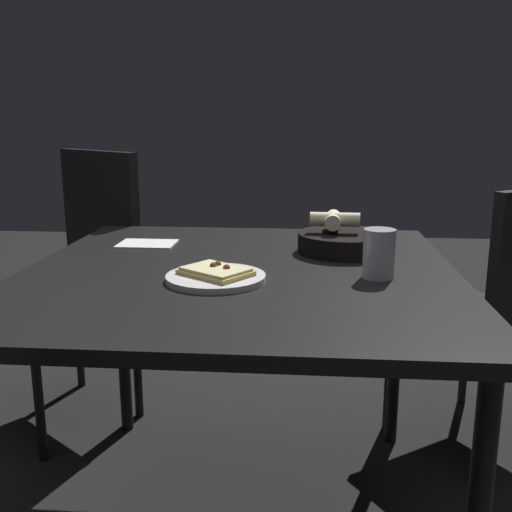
{
  "coord_description": "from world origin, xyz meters",
  "views": [
    {
      "loc": [
        -0.15,
        1.37,
        1.07
      ],
      "look_at": [
        -0.05,
        0.08,
        0.76
      ],
      "focal_mm": 41.44,
      "sensor_mm": 36.0,
      "label": 1
    }
  ],
  "objects_px": {
    "dining_table": "(240,291)",
    "chair_far": "(501,305)",
    "chair_spare": "(77,270)",
    "beer_glass": "(379,256)",
    "bread_basket": "(342,240)",
    "pizza_plate": "(216,276)"
  },
  "relations": [
    {
      "from": "pizza_plate",
      "to": "chair_spare",
      "type": "xyz_separation_m",
      "value": [
        0.61,
        -0.71,
        -0.19
      ]
    },
    {
      "from": "chair_far",
      "to": "beer_glass",
      "type": "bearing_deg",
      "value": 48.01
    },
    {
      "from": "dining_table",
      "to": "chair_far",
      "type": "distance_m",
      "value": 0.89
    },
    {
      "from": "pizza_plate",
      "to": "chair_far",
      "type": "height_order",
      "value": "chair_far"
    },
    {
      "from": "bread_basket",
      "to": "chair_far",
      "type": "bearing_deg",
      "value": -155.01
    },
    {
      "from": "beer_glass",
      "to": "chair_spare",
      "type": "height_order",
      "value": "chair_spare"
    },
    {
      "from": "pizza_plate",
      "to": "beer_glass",
      "type": "relative_size",
      "value": 1.99
    },
    {
      "from": "pizza_plate",
      "to": "beer_glass",
      "type": "xyz_separation_m",
      "value": [
        -0.36,
        -0.06,
        0.04
      ]
    },
    {
      "from": "chair_far",
      "to": "chair_spare",
      "type": "bearing_deg",
      "value": -6.39
    },
    {
      "from": "chair_spare",
      "to": "dining_table",
      "type": "bearing_deg",
      "value": 137.63
    },
    {
      "from": "pizza_plate",
      "to": "chair_spare",
      "type": "distance_m",
      "value": 0.95
    },
    {
      "from": "pizza_plate",
      "to": "chair_far",
      "type": "bearing_deg",
      "value": -145.65
    },
    {
      "from": "pizza_plate",
      "to": "dining_table",
      "type": "bearing_deg",
      "value": -109.64
    },
    {
      "from": "beer_glass",
      "to": "pizza_plate",
      "type": "bearing_deg",
      "value": 8.96
    },
    {
      "from": "bread_basket",
      "to": "beer_glass",
      "type": "xyz_separation_m",
      "value": [
        -0.07,
        0.26,
        0.02
      ]
    },
    {
      "from": "dining_table",
      "to": "beer_glass",
      "type": "xyz_separation_m",
      "value": [
        -0.32,
        0.06,
        0.11
      ]
    },
    {
      "from": "pizza_plate",
      "to": "bread_basket",
      "type": "height_order",
      "value": "bread_basket"
    },
    {
      "from": "dining_table",
      "to": "beer_glass",
      "type": "relative_size",
      "value": 9.49
    },
    {
      "from": "beer_glass",
      "to": "bread_basket",
      "type": "bearing_deg",
      "value": -75.54
    },
    {
      "from": "chair_spare",
      "to": "beer_glass",
      "type": "bearing_deg",
      "value": 146.09
    },
    {
      "from": "chair_far",
      "to": "chair_spare",
      "type": "relative_size",
      "value": 0.92
    },
    {
      "from": "dining_table",
      "to": "chair_far",
      "type": "relative_size",
      "value": 1.21
    }
  ]
}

